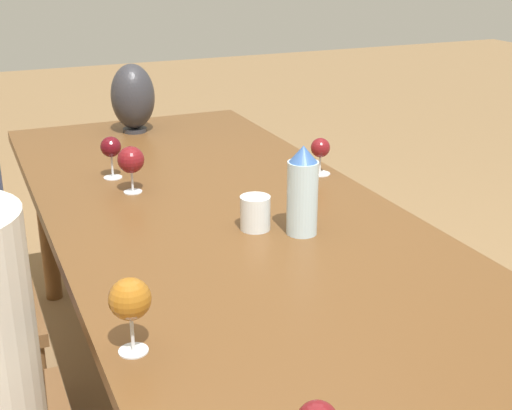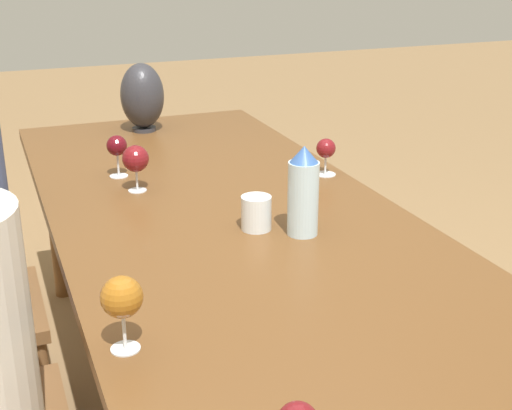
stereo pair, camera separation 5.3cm
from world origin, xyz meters
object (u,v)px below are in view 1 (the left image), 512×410
Objects in this scene: water_tumbler at (255,213)px; wine_glass_4 at (130,300)px; wine_glass_2 at (111,148)px; wine_glass_3 at (320,149)px; water_bottle at (302,192)px; wine_glass_0 at (131,160)px; vase at (133,97)px.

wine_glass_4 is at bearing 135.89° from water_tumbler.
wine_glass_2 is 1.06m from wine_glass_4.
wine_glass_4 is at bearing 134.40° from wine_glass_3.
water_bottle is 1.66× the size of wine_glass_0.
wine_glass_2 is at bearing 8.91° from wine_glass_0.
water_bottle is 0.88× the size of vase.
water_tumbler is 0.48m from wine_glass_0.
water_bottle is 1.96× the size of wine_glass_3.
wine_glass_2 is at bearing 158.88° from vase.
wine_glass_2 is 1.13× the size of wine_glass_3.
vase is at bearing -21.12° from wine_glass_2.
wine_glass_3 is (0.42, -0.28, -0.03)m from water_bottle.
wine_glass_2 is (-0.55, 0.21, -0.04)m from vase.
water_tumbler is 0.64× the size of wine_glass_0.
wine_glass_0 is at bearing 33.85° from water_bottle.
water_bottle is 0.51m from wine_glass_3.
water_tumbler is 0.61× the size of wine_glass_4.
vase is 2.22× the size of wine_glass_3.
water_bottle reaches higher than wine_glass_3.
vase is 1.79× the size of wine_glass_4.
wine_glass_2 is (0.16, 0.03, -0.00)m from wine_glass_0.
water_bottle is 0.14m from water_tumbler.
water_bottle is at bearing -54.77° from wine_glass_4.
water_bottle is 2.61× the size of water_tumbler.
wine_glass_0 is at bearing -171.09° from wine_glass_2.
water_tumbler is at bearing -44.11° from wine_glass_4.
wine_glass_4 reaches higher than water_tumbler.
wine_glass_3 is at bearing -151.30° from vase.
wine_glass_0 is 0.61m from wine_glass_3.
wine_glass_4 is (-0.39, 0.55, -0.01)m from water_bottle.
wine_glass_4 is at bearing 169.46° from wine_glass_2.
wine_glass_3 is at bearing -96.38° from wine_glass_0.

